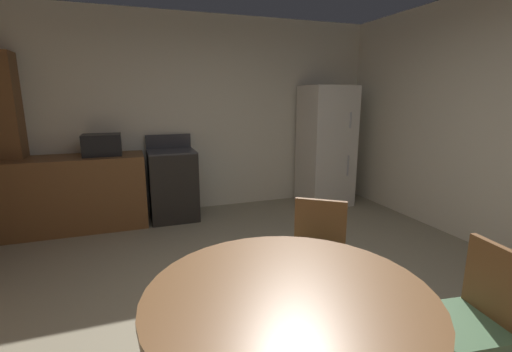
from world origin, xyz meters
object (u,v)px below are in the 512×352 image
Objects in this scene: refrigerator at (326,146)px; chair_east at (474,315)px; chair_northeast at (317,253)px; dining_table at (288,322)px; oven_range at (173,184)px; microwave at (102,145)px.

refrigerator is 3.67m from chair_east.
dining_table is at bearing 0.00° from chair_northeast.
oven_range is 0.85× the size of dining_table.
oven_range is at bearing -127.56° from chair_northeast.
refrigerator reaches higher than oven_range.
dining_table is 1.01m from chair_east.
refrigerator is (2.26, -0.05, 0.41)m from oven_range.
refrigerator reaches higher than dining_table.
refrigerator is at bearing -174.56° from chair_northeast.
refrigerator is at bearing -0.93° from microwave.
dining_table is 1.49× the size of chair_northeast.
chair_northeast is at bearing 53.24° from dining_table.
microwave is (-3.08, 0.05, 0.15)m from refrigerator.
chair_east is (1.94, -3.51, -0.53)m from microwave.
refrigerator is 2.02× the size of chair_east.
chair_northeast is (-0.40, 0.93, 0.00)m from chair_east.
microwave is (-0.82, -0.00, 0.56)m from oven_range.
oven_range is 0.62× the size of refrigerator.
chair_northeast is at bearing -121.33° from refrigerator.
chair_east is 1.01m from chair_northeast.
refrigerator reaches higher than chair_east.
microwave is at bearing 179.07° from refrigerator.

